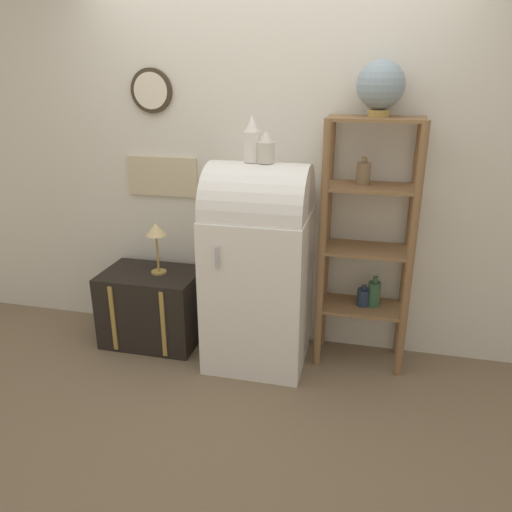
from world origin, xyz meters
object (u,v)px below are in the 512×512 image
object	(u,v)px
refrigerator	(259,262)
suitcase_trunk	(152,307)
vase_left	(252,140)
desk_lamp	(156,234)
globe	(381,86)
vase_center	(266,148)

from	to	relation	value
refrigerator	suitcase_trunk	size ratio (longest dim) A/B	2.00
refrigerator	vase_left	xyz separation A→B (m)	(-0.05, 0.01, 0.80)
vase_left	desk_lamp	world-z (taller)	vase_left
globe	desk_lamp	bearing A→B (deg)	-175.73
suitcase_trunk	vase_left	size ratio (longest dim) A/B	2.43
refrigerator	vase_center	distance (m)	0.75
refrigerator	vase_left	world-z (taller)	vase_left
suitcase_trunk	vase_center	world-z (taller)	vase_center
refrigerator	vase_center	bearing A→B (deg)	-4.58
suitcase_trunk	vase_left	bearing A→B (deg)	-2.61
desk_lamp	vase_left	bearing A→B (deg)	-3.68
refrigerator	desk_lamp	distance (m)	0.77
refrigerator	vase_center	size ratio (longest dim) A/B	7.22
globe	suitcase_trunk	bearing A→B (deg)	-175.54
suitcase_trunk	vase_center	xyz separation A→B (m)	(0.86, -0.05, 1.20)
refrigerator	globe	world-z (taller)	globe
refrigerator	globe	xyz separation A→B (m)	(0.70, 0.16, 1.11)
vase_left	desk_lamp	size ratio (longest dim) A/B	0.76
vase_left	vase_center	distance (m)	0.10
vase_center	desk_lamp	bearing A→B (deg)	175.91
globe	refrigerator	bearing A→B (deg)	-166.91
vase_left	vase_center	size ratio (longest dim) A/B	1.48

